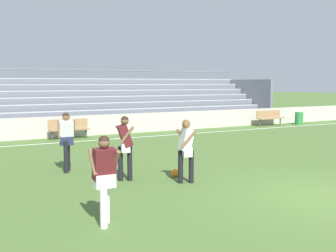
# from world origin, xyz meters

# --- Properties ---
(ground_plane) EXTENTS (160.00, 160.00, 0.00)m
(ground_plane) POSITION_xyz_m (0.00, 0.00, 0.00)
(ground_plane) COLOR #4C6B30
(field_line_sideline) EXTENTS (44.00, 0.12, 0.01)m
(field_line_sideline) POSITION_xyz_m (0.00, 11.41, 0.00)
(field_line_sideline) COLOR white
(field_line_sideline) RESTS_ON ground
(sideline_wall) EXTENTS (48.00, 0.16, 0.99)m
(sideline_wall) POSITION_xyz_m (0.00, 13.12, 0.49)
(sideline_wall) COLOR #BCB7AD
(sideline_wall) RESTS_ON ground
(bleacher_stand) EXTENTS (24.66, 4.77, 3.34)m
(bleacher_stand) POSITION_xyz_m (-0.70, 16.44, 1.46)
(bleacher_stand) COLOR #B2B2B7
(bleacher_stand) RESTS_ON ground
(bench_near_bin) EXTENTS (1.80, 0.40, 0.90)m
(bench_near_bin) POSITION_xyz_m (-2.29, 12.33, 0.55)
(bench_near_bin) COLOR #99754C
(bench_near_bin) RESTS_ON ground
(bench_near_wall_gap) EXTENTS (1.80, 0.40, 0.90)m
(bench_near_wall_gap) POSITION_xyz_m (9.71, 12.33, 0.55)
(bench_near_wall_gap) COLOR #99754C
(bench_near_wall_gap) RESTS_ON ground
(trash_bin) EXTENTS (0.49, 0.49, 0.75)m
(trash_bin) POSITION_xyz_m (11.82, 12.04, 0.38)
(trash_bin) COLOR #2D7F3D
(trash_bin) RESTS_ON ground
(player_dark_pressing_high) EXTENTS (0.47, 0.55, 1.69)m
(player_dark_pressing_high) POSITION_xyz_m (-3.26, 3.67, 1.01)
(player_dark_pressing_high) COLOR black
(player_dark_pressing_high) RESTS_ON ground
(player_white_dropping_back) EXTENTS (0.50, 0.54, 1.62)m
(player_white_dropping_back) POSITION_xyz_m (-2.02, 2.68, 0.96)
(player_white_dropping_back) COLOR black
(player_white_dropping_back) RESTS_ON ground
(player_dark_wide_right) EXTENTS (0.46, 0.54, 1.62)m
(player_dark_wide_right) POSITION_xyz_m (-4.94, 0.68, 0.96)
(player_dark_wide_right) COLOR white
(player_dark_wide_right) RESTS_ON ground
(player_white_on_ball) EXTENTS (0.48, 0.41, 1.70)m
(player_white_on_ball) POSITION_xyz_m (-4.29, 5.46, 1.02)
(player_white_on_ball) COLOR black
(player_white_on_ball) RESTS_ON ground
(soccer_ball) EXTENTS (0.22, 0.22, 0.22)m
(soccer_ball) POSITION_xyz_m (-1.92, 3.39, 0.11)
(soccer_ball) COLOR orange
(soccer_ball) RESTS_ON ground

